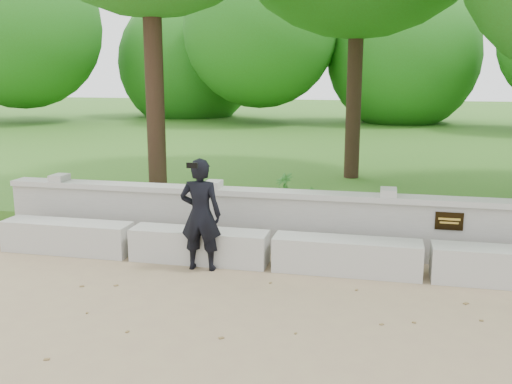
{
  "coord_description": "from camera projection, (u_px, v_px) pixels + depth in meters",
  "views": [
    {
      "loc": [
        -0.6,
        -5.24,
        2.54
      ],
      "look_at": [
        -2.17,
        1.76,
        1.04
      ],
      "focal_mm": 40.0,
      "sensor_mm": 36.0,
      "label": 1
    }
  ],
  "objects": [
    {
      "name": "shrub_d",
      "position": [
        284.0,
        191.0,
        9.77
      ],
      "size": [
        0.47,
        0.47,
        0.62
      ],
      "primitive_type": "imported",
      "rotation": [
        0.0,
        0.0,
        5.49
      ],
      "color": "#317527",
      "rests_on": "lawn"
    },
    {
      "name": "lawn",
      "position": [
        402.0,
        148.0,
        18.74
      ],
      "size": [
        40.0,
        22.0,
        0.25
      ],
      "primitive_type": "cube",
      "color": "#32711D",
      "rests_on": "ground"
    },
    {
      "name": "man_main",
      "position": [
        201.0,
        215.0,
        7.4
      ],
      "size": [
        0.56,
        0.5,
        1.48
      ],
      "color": "black",
      "rests_on": "ground"
    },
    {
      "name": "ground",
      "position": [
        439.0,
        347.0,
        5.39
      ],
      "size": [
        80.0,
        80.0,
        0.0
      ],
      "primitive_type": "plane",
      "color": "#93805A",
      "rests_on": "ground"
    },
    {
      "name": "shrub_a",
      "position": [
        312.0,
        206.0,
        8.78
      ],
      "size": [
        0.36,
        0.31,
        0.57
      ],
      "primitive_type": "imported",
      "rotation": [
        0.0,
        0.0,
        0.45
      ],
      "color": "#317527",
      "rests_on": "lawn"
    },
    {
      "name": "concrete_bench",
      "position": [
        427.0,
        261.0,
        7.16
      ],
      "size": [
        11.9,
        0.45,
        0.45
      ],
      "color": "#B7B5AD",
      "rests_on": "ground"
    },
    {
      "name": "parapet_wall",
      "position": [
        424.0,
        228.0,
        7.78
      ],
      "size": [
        12.5,
        0.35,
        0.9
      ],
      "color": "#ACAAA2",
      "rests_on": "ground"
    }
  ]
}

